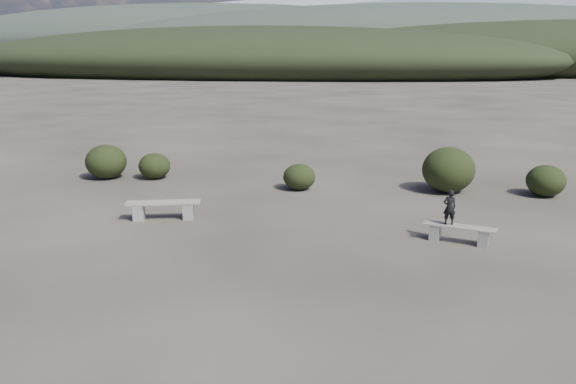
# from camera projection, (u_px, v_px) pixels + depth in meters

# --- Properties ---
(ground) EXTENTS (1200.00, 1200.00, 0.00)m
(ground) POSITION_uv_depth(u_px,v_px,m) (233.00, 291.00, 10.66)
(ground) COLOR #302A25
(ground) RESTS_ON ground
(bench_left) EXTENTS (2.02, 0.97, 0.50)m
(bench_left) POSITION_uv_depth(u_px,v_px,m) (163.00, 209.00, 15.13)
(bench_left) COLOR gray
(bench_left) RESTS_ON ground
(bench_right) EXTENTS (1.71, 0.74, 0.42)m
(bench_right) POSITION_uv_depth(u_px,v_px,m) (459.00, 232.00, 13.30)
(bench_right) COLOR gray
(bench_right) RESTS_ON ground
(seated_person) EXTENTS (0.34, 0.26, 0.84)m
(seated_person) POSITION_uv_depth(u_px,v_px,m) (450.00, 207.00, 13.26)
(seated_person) COLOR black
(seated_person) RESTS_ON bench_right
(shrub_a) EXTENTS (1.12, 1.12, 0.91)m
(shrub_a) POSITION_uv_depth(u_px,v_px,m) (154.00, 166.00, 19.95)
(shrub_a) COLOR black
(shrub_a) RESTS_ON ground
(shrub_c) EXTENTS (1.06, 1.06, 0.85)m
(shrub_c) POSITION_uv_depth(u_px,v_px,m) (299.00, 177.00, 18.37)
(shrub_c) COLOR black
(shrub_c) RESTS_ON ground
(shrub_d) EXTENTS (1.67, 1.67, 1.46)m
(shrub_d) POSITION_uv_depth(u_px,v_px,m) (448.00, 170.00, 17.99)
(shrub_d) COLOR black
(shrub_d) RESTS_ON ground
(shrub_e) EXTENTS (1.19, 1.19, 0.99)m
(shrub_e) POSITION_uv_depth(u_px,v_px,m) (546.00, 181.00, 17.52)
(shrub_e) COLOR black
(shrub_e) RESTS_ON ground
(shrub_f) EXTENTS (1.43, 1.43, 1.21)m
(shrub_f) POSITION_uv_depth(u_px,v_px,m) (106.00, 162.00, 19.94)
(shrub_f) COLOR black
(shrub_f) RESTS_ON ground
(mountain_ridges) EXTENTS (500.00, 400.00, 56.00)m
(mountain_ridges) POSITION_uv_depth(u_px,v_px,m) (387.00, 39.00, 331.72)
(mountain_ridges) COLOR black
(mountain_ridges) RESTS_ON ground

